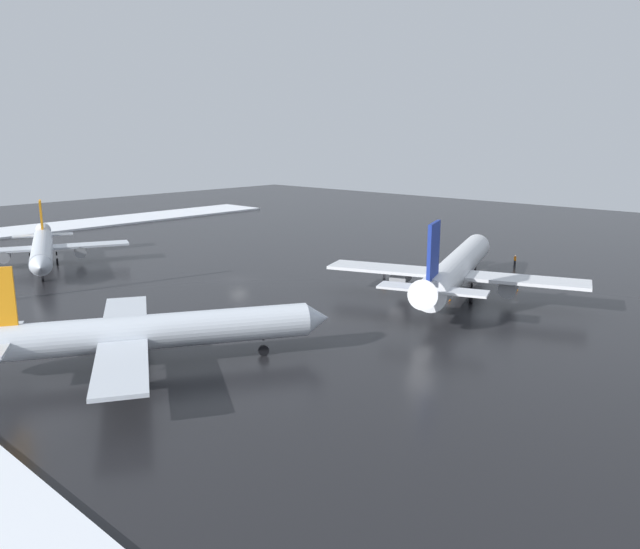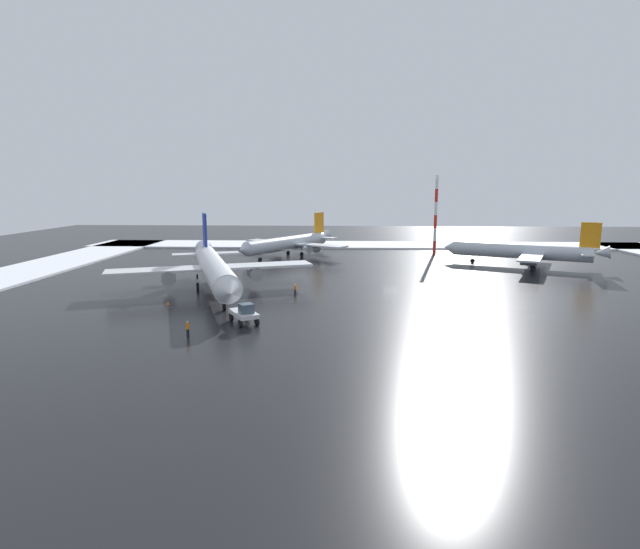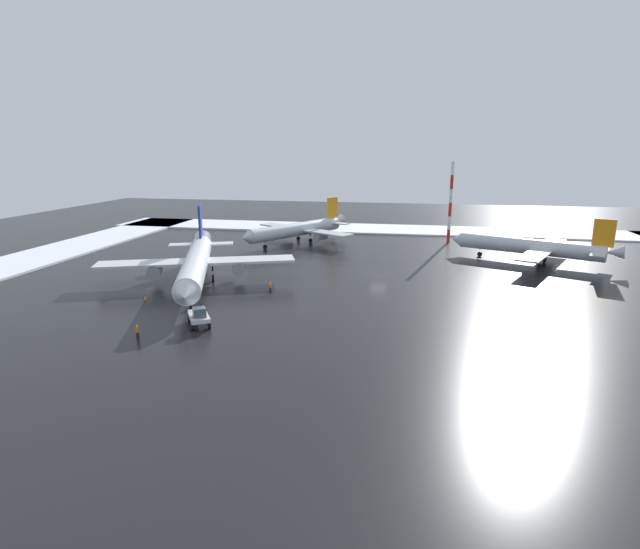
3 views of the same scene
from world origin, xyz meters
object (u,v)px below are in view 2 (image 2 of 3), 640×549
at_px(ground_crew_by_nose_gear, 188,328).
at_px(airplane_distant_tail, 524,251).
at_px(pushback_tug, 244,313).
at_px(traffic_cone_mid_line, 168,303).
at_px(airplane_far_rear, 290,243).
at_px(antenna_mast, 436,215).
at_px(ground_crew_beside_wing, 295,289).
at_px(traffic_cone_near_nose, 215,288).
at_px(airplane_foreground_jet, 214,268).

bearing_deg(ground_crew_by_nose_gear, airplane_distant_tail, 73.62).
distance_m(pushback_tug, traffic_cone_mid_line, 15.06).
distance_m(airplane_far_rear, airplane_distant_tail, 49.51).
height_order(airplane_far_rear, airplane_distant_tail, airplane_far_rear).
bearing_deg(antenna_mast, airplane_distant_tail, 127.01).
bearing_deg(ground_crew_beside_wing, traffic_cone_mid_line, -88.16).
bearing_deg(airplane_distant_tail, traffic_cone_near_nose, 49.03).
relative_size(ground_crew_beside_wing, traffic_cone_near_nose, 3.11).
xyz_separation_m(airplane_far_rear, ground_crew_beside_wing, (-5.16, 41.05, -2.18)).
xyz_separation_m(ground_crew_by_nose_gear, antenna_mast, (-38.02, -68.70, 8.18)).
bearing_deg(traffic_cone_near_nose, ground_crew_beside_wing, 163.76).
xyz_separation_m(airplane_far_rear, pushback_tug, (-0.73, 56.55, -1.87)).
height_order(pushback_tug, traffic_cone_mid_line, pushback_tug).
height_order(ground_crew_by_nose_gear, traffic_cone_near_nose, ground_crew_by_nose_gear).
height_order(airplane_foreground_jet, ground_crew_beside_wing, airplane_foreground_jet).
height_order(ground_crew_beside_wing, ground_crew_by_nose_gear, same).
bearing_deg(pushback_tug, ground_crew_beside_wing, 132.84).
relative_size(airplane_foreground_jet, airplane_far_rear, 1.27).
bearing_deg(ground_crew_beside_wing, airplane_distant_tail, 103.96).
bearing_deg(antenna_mast, airplane_far_rear, 11.22).
bearing_deg(airplane_foreground_jet, airplane_far_rear, 149.41).
xyz_separation_m(pushback_tug, ground_crew_by_nose_gear, (4.97, 5.44, -0.31)).
distance_m(airplane_foreground_jet, airplane_distant_tail, 61.53).
distance_m(pushback_tug, traffic_cone_near_nose, 20.98).
relative_size(airplane_foreground_jet, traffic_cone_mid_line, 66.00).
distance_m(ground_crew_beside_wing, traffic_cone_near_nose, 13.32).
bearing_deg(ground_crew_beside_wing, airplane_far_rear, 167.12).
relative_size(ground_crew_by_nose_gear, traffic_cone_mid_line, 3.11).
bearing_deg(pushback_tug, antenna_mast, 121.18).
distance_m(airplane_far_rear, antenna_mast, 34.96).
relative_size(airplane_far_rear, traffic_cone_mid_line, 52.17).
relative_size(airplane_far_rear, airplane_distant_tail, 0.99).
bearing_deg(ground_crew_by_nose_gear, airplane_foreground_jet, 127.48).
bearing_deg(antenna_mast, airplane_foreground_jet, 48.25).
height_order(pushback_tug, ground_crew_beside_wing, pushback_tug).
xyz_separation_m(pushback_tug, traffic_cone_near_nose, (8.35, -19.22, -1.01)).
height_order(airplane_foreground_jet, traffic_cone_mid_line, airplane_foreground_jet).
height_order(airplane_foreground_jet, airplane_distant_tail, airplane_foreground_jet).
relative_size(airplane_far_rear, antenna_mast, 1.57).
bearing_deg(airplane_far_rear, airplane_distant_tail, 107.43).
height_order(ground_crew_by_nose_gear, antenna_mast, antenna_mast).
height_order(airplane_far_rear, traffic_cone_mid_line, airplane_far_rear).
relative_size(ground_crew_beside_wing, antenna_mast, 0.09).
distance_m(pushback_tug, ground_crew_by_nose_gear, 7.37).
distance_m(airplane_distant_tail, pushback_tug, 64.87).
height_order(ground_crew_by_nose_gear, traffic_cone_mid_line, ground_crew_by_nose_gear).
xyz_separation_m(airplane_distant_tail, ground_crew_beside_wing, (42.84, 28.90, -2.06)).
bearing_deg(antenna_mast, traffic_cone_near_nose, 46.76).
bearing_deg(traffic_cone_near_nose, airplane_distant_tail, -155.64).
bearing_deg(pushback_tug, airplane_distant_tail, 101.98).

